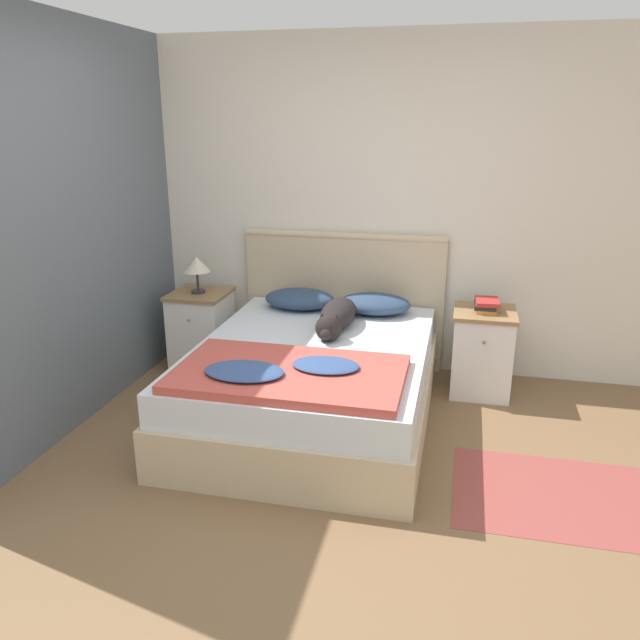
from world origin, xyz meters
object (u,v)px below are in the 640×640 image
(nightstand_right, at_px, (482,351))
(dog, at_px, (337,316))
(table_lamp, at_px, (197,265))
(nightstand_left, at_px, (202,329))
(book_stack, at_px, (486,305))
(bed, at_px, (313,382))
(pillow_right, at_px, (375,304))
(pillow_left, at_px, (300,299))

(nightstand_right, distance_m, dog, 1.12)
(nightstand_right, xyz_separation_m, table_lamp, (-2.19, -0.02, 0.53))
(nightstand_right, bearing_deg, dog, -160.33)
(nightstand_left, distance_m, book_stack, 2.22)
(bed, distance_m, nightstand_right, 1.31)
(bed, bearing_deg, pillow_right, 69.00)
(book_stack, height_order, table_lamp, table_lamp)
(pillow_left, bearing_deg, pillow_right, 0.00)
(pillow_right, xyz_separation_m, dog, (-0.21, -0.42, 0.02))
(bed, height_order, dog, dog)
(nightstand_left, distance_m, nightstand_right, 2.19)
(nightstand_left, xyz_separation_m, table_lamp, (0.00, -0.02, 0.53))
(pillow_right, distance_m, table_lamp, 1.41)
(pillow_left, xyz_separation_m, book_stack, (1.39, -0.06, 0.06))
(pillow_left, bearing_deg, book_stack, -2.55)
(pillow_left, bearing_deg, table_lamp, -174.84)
(book_stack, xyz_separation_m, table_lamp, (-2.20, -0.01, 0.18))
(nightstand_left, bearing_deg, bed, -32.71)
(pillow_left, height_order, dog, dog)
(pillow_right, bearing_deg, nightstand_right, -3.92)
(nightstand_left, height_order, pillow_right, pillow_right)
(nightstand_right, xyz_separation_m, pillow_right, (-0.81, 0.06, 0.29))
(bed, relative_size, book_stack, 8.76)
(bed, distance_m, book_stack, 1.36)
(pillow_left, xyz_separation_m, table_lamp, (-0.81, -0.07, 0.24))
(pillow_right, relative_size, book_stack, 2.35)
(nightstand_right, bearing_deg, pillow_left, 177.72)
(bed, distance_m, pillow_right, 0.88)
(pillow_right, bearing_deg, book_stack, -4.39)
(nightstand_left, relative_size, pillow_right, 1.16)
(nightstand_left, bearing_deg, pillow_left, 3.92)
(dog, height_order, table_lamp, table_lamp)
(bed, bearing_deg, dog, 76.02)
(nightstand_left, relative_size, pillow_left, 1.16)
(nightstand_left, bearing_deg, table_lamp, -90.00)
(nightstand_right, relative_size, table_lamp, 2.15)
(pillow_left, xyz_separation_m, dog, (0.38, -0.42, 0.02))
(bed, relative_size, dog, 2.53)
(pillow_left, distance_m, dog, 0.56)
(nightstand_left, bearing_deg, dog, -17.01)
(pillow_right, bearing_deg, nightstand_left, -177.72)
(dog, distance_m, table_lamp, 1.25)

